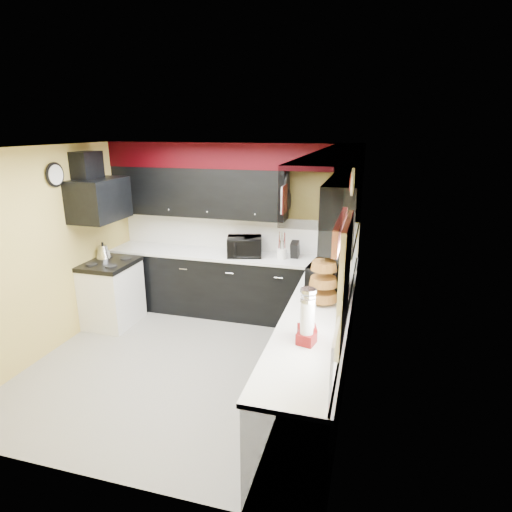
{
  "coord_description": "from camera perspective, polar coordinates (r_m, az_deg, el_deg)",
  "views": [
    {
      "loc": [
        1.96,
        -4.12,
        2.7
      ],
      "look_at": [
        0.59,
        0.81,
        1.15
      ],
      "focal_mm": 30.0,
      "sensor_mm": 36.0,
      "label": 1
    }
  ],
  "objects": [
    {
      "name": "wall_back",
      "position": [
        6.4,
        -2.73,
        3.71
      ],
      "size": [
        3.6,
        0.06,
        2.5
      ],
      "primitive_type": "cube",
      "color": "#E0C666",
      "rests_on": "ground"
    },
    {
      "name": "cooktop",
      "position": [
        6.24,
        -18.99,
        -0.99
      ],
      "size": [
        0.62,
        0.77,
        0.06
      ],
      "primitive_type": "cube",
      "color": "black",
      "rests_on": "stove"
    },
    {
      "name": "knife_block",
      "position": [
        5.99,
        5.21,
        0.83
      ],
      "size": [
        0.11,
        0.15,
        0.24
      ],
      "primitive_type": "cube",
      "rotation": [
        0.0,
        0.0,
        -0.01
      ],
      "color": "black",
      "rests_on": "counter_back"
    },
    {
      "name": "microwave",
      "position": [
        4.94,
        9.28,
        -2.54
      ],
      "size": [
        0.41,
        0.55,
        0.28
      ],
      "primitive_type": "imported",
      "rotation": [
        0.0,
        0.0,
        1.43
      ],
      "color": "black",
      "rests_on": "counter_right"
    },
    {
      "name": "cab_right",
      "position": [
        4.46,
        7.7,
        -13.69
      ],
      "size": [
        0.6,
        3.0,
        0.9
      ],
      "primitive_type": "cube",
      "color": "black",
      "rests_on": "ground"
    },
    {
      "name": "counter_back",
      "position": [
        6.21,
        -3.55,
        0.13
      ],
      "size": [
        3.62,
        0.64,
        0.04
      ],
      "primitive_type": "cube",
      "color": "white",
      "rests_on": "cab_back"
    },
    {
      "name": "counter_right",
      "position": [
        4.24,
        7.95,
        -8.2
      ],
      "size": [
        0.64,
        3.02,
        0.04
      ],
      "primitive_type": "cube",
      "color": "white",
      "rests_on": "cab_right"
    },
    {
      "name": "wall_left",
      "position": [
        5.76,
        -25.94,
        0.51
      ],
      "size": [
        0.06,
        3.6,
        2.5
      ],
      "primitive_type": "cube",
      "color": "#E0C666",
      "rests_on": "ground"
    },
    {
      "name": "ground",
      "position": [
        5.3,
        -8.79,
        -14.03
      ],
      "size": [
        3.6,
        3.6,
        0.0
      ],
      "primitive_type": "plane",
      "color": "gray",
      "rests_on": "ground"
    },
    {
      "name": "toaster_oven",
      "position": [
        6.05,
        -1.54,
        1.26
      ],
      "size": [
        0.57,
        0.51,
        0.28
      ],
      "primitive_type": "imported",
      "rotation": [
        0.0,
        0.0,
        0.26
      ],
      "color": "black",
      "rests_on": "counter_back"
    },
    {
      "name": "upper_right",
      "position": [
        5.11,
        11.6,
        6.33
      ],
      "size": [
        0.35,
        1.8,
        0.7
      ],
      "primitive_type": "cube",
      "color": "black",
      "rests_on": "wall_right"
    },
    {
      "name": "upper_back",
      "position": [
        6.31,
        -7.66,
        8.47
      ],
      "size": [
        2.6,
        0.35,
        0.7
      ],
      "primitive_type": "cube",
      "color": "black",
      "rests_on": "wall_back"
    },
    {
      "name": "ceiling",
      "position": [
        4.56,
        -10.22,
        14.05
      ],
      "size": [
        3.6,
        3.6,
        0.06
      ],
      "primitive_type": "cube",
      "color": "white",
      "rests_on": "wall_back"
    },
    {
      "name": "stove",
      "position": [
        6.39,
        -18.6,
        -4.92
      ],
      "size": [
        0.6,
        0.75,
        0.86
      ],
      "primitive_type": "cube",
      "color": "white",
      "rests_on": "ground"
    },
    {
      "name": "hood_duct",
      "position": [
        6.1,
        -21.6,
        10.97
      ],
      "size": [
        0.24,
        0.4,
        0.4
      ],
      "primitive_type": "cube",
      "color": "black",
      "rests_on": "wall_left"
    },
    {
      "name": "dispenser_b",
      "position": [
        3.64,
        6.81,
        -8.85
      ],
      "size": [
        0.17,
        0.17,
        0.39
      ],
      "primitive_type": null,
      "rotation": [
        0.0,
        0.0,
        -0.24
      ],
      "color": "#63060A",
      "rests_on": "counter_right"
    },
    {
      "name": "valance",
      "position": [
        3.31,
        11.18,
        3.4
      ],
      "size": [
        0.04,
        0.88,
        0.2
      ],
      "primitive_type": "cube",
      "color": "red",
      "rests_on": "wall_right"
    },
    {
      "name": "window",
      "position": [
        3.42,
        11.72,
        -3.2
      ],
      "size": [
        0.03,
        0.86,
        0.96
      ],
      "primitive_type": null,
      "color": "white",
      "rests_on": "wall_right"
    },
    {
      "name": "clock",
      "position": [
        5.77,
        -25.24,
        9.78
      ],
      "size": [
        0.03,
        0.3,
        0.3
      ],
      "primitive_type": null,
      "color": "black",
      "rests_on": "wall_left"
    },
    {
      "name": "cut_board",
      "position": [
        5.61,
        3.74,
        7.55
      ],
      "size": [
        0.03,
        0.26,
        0.35
      ],
      "primitive_type": "cube",
      "color": "white",
      "rests_on": "upper_back"
    },
    {
      "name": "cab_back",
      "position": [
        6.36,
        -3.47,
        -3.93
      ],
      "size": [
        3.6,
        0.6,
        0.9
      ],
      "primitive_type": "cube",
      "color": "black",
      "rests_on": "ground"
    },
    {
      "name": "splash_right",
      "position": [
        4.39,
        12.39,
        -3.72
      ],
      "size": [
        0.02,
        3.6,
        0.5
      ],
      "primitive_type": "cube",
      "color": "white",
      "rests_on": "counter_right"
    },
    {
      "name": "pan_mid",
      "position": [
        5.73,
        3.88,
        7.24
      ],
      "size": [
        0.03,
        0.28,
        0.46
      ],
      "primitive_type": null,
      "color": "black",
      "rests_on": "upper_back"
    },
    {
      "name": "utensil_crock",
      "position": [
        5.96,
        3.46,
        0.35
      ],
      "size": [
        0.18,
        0.18,
        0.15
      ],
      "primitive_type": "cylinder",
      "rotation": [
        0.0,
        0.0,
        -0.37
      ],
      "color": "white",
      "rests_on": "counter_back"
    },
    {
      "name": "wall_right",
      "position": [
        4.37,
        12.57,
        -2.99
      ],
      "size": [
        0.06,
        3.6,
        2.5
      ],
      "primitive_type": "cube",
      "color": "#E0C666",
      "rests_on": "ground"
    },
    {
      "name": "pan_top",
      "position": [
        5.82,
        4.19,
        9.87
      ],
      "size": [
        0.03,
        0.22,
        0.4
      ],
      "primitive_type": null,
      "color": "black",
      "rests_on": "upper_back"
    },
    {
      "name": "soffit_right",
      "position": [
        3.97,
        10.76,
        11.11
      ],
      "size": [
        0.36,
        3.24,
        0.35
      ],
      "primitive_type": "cube",
      "color": "black",
      "rests_on": "wall_right"
    },
    {
      "name": "dispenser_a",
      "position": [
        3.73,
        6.9,
        -7.72
      ],
      "size": [
        0.2,
        0.2,
        0.44
      ],
      "primitive_type": null,
      "rotation": [
        0.0,
        0.0,
        0.27
      ],
      "color": "#570F0A",
      "rests_on": "counter_right"
    },
    {
      "name": "hood",
      "position": [
        6.07,
        -20.18,
        7.08
      ],
      "size": [
        0.5,
        0.78,
        0.55
      ],
      "primitive_type": "cube",
      "color": "black",
      "rests_on": "wall_left"
    },
    {
      "name": "kettle",
      "position": [
        6.42,
        -19.71,
        0.56
      ],
      "size": [
        0.22,
        0.22,
        0.18
      ],
      "primitive_type": null,
      "rotation": [
        0.0,
        0.0,
        0.11
      ],
      "color": "#B0B0B5",
      "rests_on": "cooktop"
    },
    {
      "name": "deco_plate",
      "position": [
        3.8,
        12.75,
        9.6
      ],
      "size": [
        0.03,
        0.24,
        0.24
      ],
      "primitive_type": null,
      "color": "white",
      "rests_on": "wall_right"
    },
    {
      "name": "soffit_back",
      "position": [
        6.07,
        -3.41,
        13.25
      ],
      "size": [
        3.6,
        0.36,
        0.35
      ],
      "primitive_type": "cube",
      "color": "black",
      "rests_on": "wall_back"
    },
    {
      "name": "splash_back",
      "position": [
        6.4,
        -2.75,
        3.16
      ],
      "size": [
        3.6,
        0.02,
        0.5
      ],
      "primitive_type": "cube",
      "color": "white",
      "rests_on": "counter_back"
    },
    {
      "name": "baskets",
      "position": [
        4.46,
        8.95,
        -3.33
      ],
      "size": [
        0.27,
        0.27,
        0.5
      ],
      "primitive_type": null,
      "color": "brown",
      "rests_on": "upper_right"
    },
    {
      "name": "pan_low",
      "position": [
        5.99,
        4.38,
        7.35
      ],
      "size": [
        0.03,
        0.24,
        0.42
      ],
      "primitive_type": null,
      "color": "black",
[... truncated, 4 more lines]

